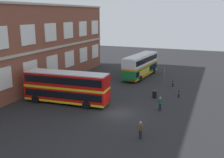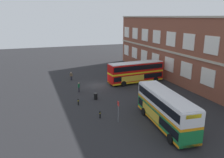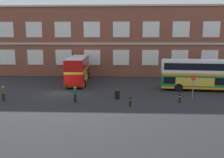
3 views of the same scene
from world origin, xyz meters
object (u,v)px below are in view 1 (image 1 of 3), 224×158
at_px(waiting_passenger, 140,129).
at_px(safety_bollard_west, 173,84).
at_px(bus_stand_flag, 164,73).
at_px(safety_bollard_east, 179,94).
at_px(double_decker_middle, 141,65).
at_px(second_passenger, 160,103).
at_px(station_litter_bin, 155,94).
at_px(double_decker_near, 66,87).

xyz_separation_m(waiting_passenger, safety_bollard_west, (19.20, 0.18, -0.44)).
height_order(bus_stand_flag, safety_bollard_east, bus_stand_flag).
relative_size(double_decker_middle, bus_stand_flag, 4.15).
bearing_deg(waiting_passenger, safety_bollard_west, 0.54).
bearing_deg(double_decker_middle, safety_bollard_west, -124.79).
distance_m(safety_bollard_west, safety_bollard_east, 5.61).
height_order(second_passenger, station_litter_bin, second_passenger).
bearing_deg(double_decker_near, bus_stand_flag, -32.82).
relative_size(double_decker_near, bus_stand_flag, 4.13).
bearing_deg(waiting_passenger, double_decker_middle, 15.96).
xyz_separation_m(double_decker_near, waiting_passenger, (-6.15, -11.58, -1.22)).
distance_m(waiting_passenger, station_litter_bin, 12.56).
height_order(safety_bollard_west, safety_bollard_east, same).
bearing_deg(double_decker_near, safety_bollard_west, -41.13).
bearing_deg(waiting_passenger, station_litter_bin, 7.13).
bearing_deg(station_litter_bin, waiting_passenger, -172.87).
xyz_separation_m(waiting_passenger, station_litter_bin, (12.46, 1.56, -0.41)).
bearing_deg(double_decker_middle, waiting_passenger, -164.04).
distance_m(double_decker_middle, safety_bollard_east, 13.07).
distance_m(double_decker_near, double_decker_middle, 18.29).
distance_m(double_decker_middle, safety_bollard_west, 8.23).
bearing_deg(waiting_passenger, double_decker_near, 62.04).
relative_size(waiting_passenger, bus_stand_flag, 0.63).
relative_size(second_passenger, safety_bollard_west, 1.79).
bearing_deg(double_decker_middle, second_passenger, -156.33).
bearing_deg(bus_stand_flag, station_litter_bin, -177.33).
relative_size(bus_stand_flag, safety_bollard_west, 2.84).
distance_m(second_passenger, safety_bollard_east, 6.06).
xyz_separation_m(double_decker_middle, bus_stand_flag, (-2.74, -4.85, -0.51)).
bearing_deg(safety_bollard_west, double_decker_middle, 55.21).
bearing_deg(double_decker_near, second_passenger, -81.16).
height_order(station_litter_bin, safety_bollard_west, station_litter_bin).
bearing_deg(bus_stand_flag, second_passenger, -170.92).
bearing_deg(station_litter_bin, safety_bollard_east, -65.61).
bearing_deg(bus_stand_flag, double_decker_near, 147.18).
distance_m(double_decker_near, second_passenger, 11.92).
bearing_deg(safety_bollard_east, second_passenger, 166.82).
bearing_deg(second_passenger, station_litter_bin, 20.63).
relative_size(double_decker_middle, safety_bollard_west, 11.79).
xyz_separation_m(waiting_passenger, safety_bollard_east, (13.85, -1.51, -0.44)).
relative_size(double_decker_near, safety_bollard_west, 11.74).
distance_m(double_decker_near, bus_stand_flag, 17.76).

